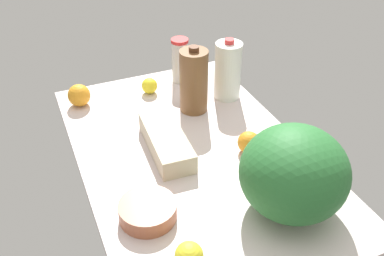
# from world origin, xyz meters

# --- Properties ---
(countertop) EXTENTS (1.20, 0.76, 0.03)m
(countertop) POSITION_xyz_m (0.00, 0.00, 0.01)
(countertop) COLOR beige
(countertop) RESTS_ON ground
(egg_carton) EXTENTS (0.32, 0.14, 0.07)m
(egg_carton) POSITION_xyz_m (0.04, 0.08, 0.07)
(egg_carton) COLOR beige
(egg_carton) RESTS_ON countertop
(milk_jug) EXTENTS (0.11, 0.11, 0.26)m
(milk_jug) POSITION_xyz_m (0.29, -0.28, 0.15)
(milk_jug) COLOR white
(milk_jug) RESTS_ON countertop
(watermelon) EXTENTS (0.31, 0.31, 0.27)m
(watermelon) POSITION_xyz_m (-0.36, -0.16, 0.17)
(watermelon) COLOR #286B30
(watermelon) RESTS_ON countertop
(mixing_bowl) EXTENTS (0.17, 0.17, 0.05)m
(mixing_bowl) POSITION_xyz_m (-0.23, 0.24, 0.06)
(mixing_bowl) COLOR #A2593D
(mixing_bowl) RESTS_ON countertop
(tumbler_cup) EXTENTS (0.07, 0.07, 0.20)m
(tumbler_cup) POSITION_xyz_m (0.49, -0.15, 0.13)
(tumbler_cup) COLOR beige
(tumbler_cup) RESTS_ON countertop
(chocolate_milk_jug) EXTENTS (0.11, 0.11, 0.27)m
(chocolate_milk_jug) POSITION_xyz_m (0.25, -0.11, 0.16)
(chocolate_milk_jug) COLOR brown
(chocolate_milk_jug) RESTS_ON countertop
(lemon_far_back) EXTENTS (0.07, 0.07, 0.07)m
(lemon_far_back) POSITION_xyz_m (0.44, 0.01, 0.06)
(lemon_far_back) COLOR yellow
(lemon_far_back) RESTS_ON countertop
(orange_beside_bowl) EXTENTS (0.09, 0.09, 0.09)m
(orange_beside_bowl) POSITION_xyz_m (0.46, 0.30, 0.07)
(orange_beside_bowl) COLOR orange
(orange_beside_bowl) RESTS_ON countertop
(lemon_near_front) EXTENTS (0.08, 0.08, 0.08)m
(lemon_near_front) POSITION_xyz_m (-0.14, -0.30, 0.07)
(lemon_near_front) COLOR yellow
(lemon_near_front) RESTS_ON countertop
(orange_loose) EXTENTS (0.08, 0.08, 0.08)m
(orange_loose) POSITION_xyz_m (-0.08, -0.18, 0.07)
(orange_loose) COLOR orange
(orange_loose) RESTS_ON countertop
(lemon_by_jug) EXTENTS (0.07, 0.07, 0.07)m
(lemon_by_jug) POSITION_xyz_m (-0.43, 0.19, 0.07)
(lemon_by_jug) COLOR yellow
(lemon_by_jug) RESTS_ON countertop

